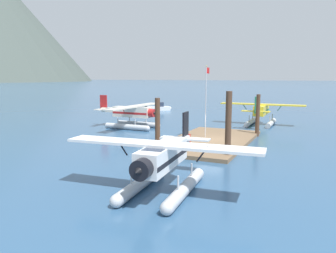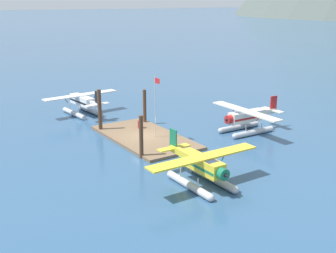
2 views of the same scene
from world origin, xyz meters
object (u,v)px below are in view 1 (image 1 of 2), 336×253
Objects in this scene: seaplane_white_port_aft at (162,163)px; seaplane_cream_bow_right at (132,115)px; flagpole at (206,94)px; boat_white_open_east at (159,108)px; fuel_drum at (187,139)px; seaplane_yellow_stbd_aft at (261,113)px.

seaplane_white_port_aft is 1.01× the size of seaplane_cream_bow_right.
flagpole is 29.02m from boat_white_open_east.
flagpole is at bearing -144.47° from boat_white_open_east.
flagpole is at bearing -4.38° from fuel_drum.
seaplane_white_port_aft is 42.73m from boat_white_open_east.
seaplane_yellow_stbd_aft is (12.41, -3.24, -2.90)m from flagpole.
fuel_drum is 0.08× the size of seaplane_yellow_stbd_aft.
seaplane_white_port_aft is 27.18m from seaplane_yellow_stbd_aft.
fuel_drum is at bearing -149.16° from boat_white_open_east.
seaplane_cream_bow_right is 16.27m from seaplane_yellow_stbd_aft.
seaplane_white_port_aft and seaplane_cream_bow_right have the same top height.
boat_white_open_east is (38.15, 19.22, -1.09)m from seaplane_white_port_aft.
boat_white_open_east is at bearing 35.53° from flagpole.
seaplane_cream_bow_right is 21.06m from boat_white_open_east.
seaplane_yellow_stbd_aft reaches higher than boat_white_open_east.
fuel_drum is at bearing -126.68° from seaplane_cream_bow_right.
fuel_drum is at bearing 14.84° from seaplane_white_port_aft.
flagpole reaches higher than fuel_drum.
boat_white_open_east is (27.45, 16.39, -0.25)m from fuel_drum.
flagpole is 1.62× the size of boat_white_open_east.
seaplane_cream_bow_right is (7.43, 9.97, 0.84)m from fuel_drum.
boat_white_open_east is at bearing 26.74° from seaplane_white_port_aft.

